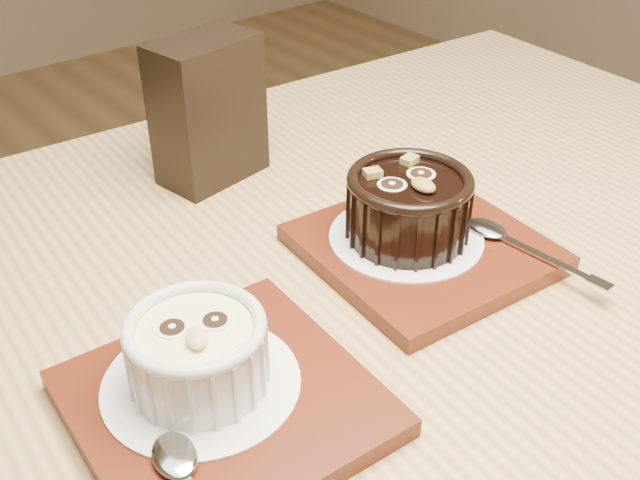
# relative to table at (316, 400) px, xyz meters

# --- Properties ---
(table) EXTENTS (1.25, 0.88, 0.75)m
(table) POSITION_rel_table_xyz_m (0.00, 0.00, 0.00)
(table) COLOR #9C7744
(table) RESTS_ON ground
(tray_left) EXTENTS (0.19, 0.19, 0.01)m
(tray_left) POSITION_rel_table_xyz_m (-0.11, -0.04, 0.10)
(tray_left) COLOR #561F0E
(tray_left) RESTS_ON table
(doily_left) EXTENTS (0.13, 0.13, 0.00)m
(doily_left) POSITION_rel_table_xyz_m (-0.11, -0.02, 0.11)
(doily_left) COLOR white
(doily_left) RESTS_ON tray_left
(ramekin_white) EXTENTS (0.09, 0.09, 0.05)m
(ramekin_white) POSITION_rel_table_xyz_m (-0.11, -0.02, 0.14)
(ramekin_white) COLOR silver
(ramekin_white) RESTS_ON doily_left
(tray_right) EXTENTS (0.20, 0.20, 0.01)m
(tray_right) POSITION_rel_table_xyz_m (0.12, 0.01, 0.10)
(tray_right) COLOR #561F0E
(tray_right) RESTS_ON table
(doily_right) EXTENTS (0.13, 0.13, 0.00)m
(doily_right) POSITION_rel_table_xyz_m (0.11, 0.02, 0.11)
(doily_right) COLOR white
(doily_right) RESTS_ON tray_right
(ramekin_dark) EXTENTS (0.10, 0.10, 0.06)m
(ramekin_dark) POSITION_rel_table_xyz_m (0.11, 0.02, 0.14)
(ramekin_dark) COLOR black
(ramekin_dark) RESTS_ON doily_right
(spoon_right) EXTENTS (0.04, 0.14, 0.01)m
(spoon_right) POSITION_rel_table_xyz_m (0.18, -0.05, 0.11)
(spoon_right) COLOR #B8BAC1
(spoon_right) RESTS_ON tray_right
(condiment_stand) EXTENTS (0.11, 0.08, 0.14)m
(condiment_stand) POSITION_rel_table_xyz_m (0.06, 0.24, 0.16)
(condiment_stand) COLOR black
(condiment_stand) RESTS_ON table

